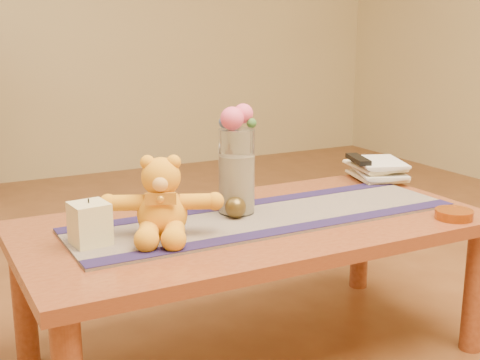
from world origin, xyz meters
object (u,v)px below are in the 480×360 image
bronze_ball (236,207)px  book_bottom (356,178)px  tv_remote (358,159)px  amber_dish (454,214)px  glass_vase (237,171)px  pillar_candle (90,223)px  teddy_bear (162,198)px

bronze_ball → book_bottom: bearing=19.9°
tv_remote → amber_dish: (-0.04, -0.51, -0.07)m
glass_vase → bronze_ball: size_ratio=3.98×
glass_vase → tv_remote: (0.60, 0.17, -0.05)m
glass_vase → amber_dish: 0.67m
pillar_candle → tv_remote: pillar_candle is taller
glass_vase → bronze_ball: 0.11m
bronze_ball → amber_dish: bearing=-26.6°
teddy_bear → tv_remote: 0.92m
pillar_candle → book_bottom: bearing=13.3°
bronze_ball → book_bottom: size_ratio=0.29×
book_bottom → amber_dish: 0.53m
tv_remote → amber_dish: size_ratio=1.41×
teddy_bear → tv_remote: teddy_bear is taller
pillar_candle → tv_remote: 1.10m
pillar_candle → book_bottom: (1.08, 0.25, -0.05)m
tv_remote → amber_dish: bearing=-76.1°
glass_vase → teddy_bear: bearing=-161.4°
book_bottom → tv_remote: tv_remote is taller
bronze_ball → book_bottom: (0.63, 0.23, -0.03)m
teddy_bear → tv_remote: (0.88, 0.27, -0.03)m
pillar_candle → teddy_bear: bearing=-5.9°
bronze_ball → glass_vase: bearing=58.8°
book_bottom → tv_remote: bearing=-93.0°
amber_dish → teddy_bear: bearing=163.5°
bronze_ball → tv_remote: tv_remote is taller
pillar_candle → tv_remote: bearing=12.9°
tv_remote → bronze_ball: bearing=-142.9°
glass_vase → tv_remote: bearing=15.9°
pillar_candle → book_bottom: 1.11m
bronze_ball → amber_dish: bronze_ball is taller
amber_dish → book_bottom: bearing=85.8°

